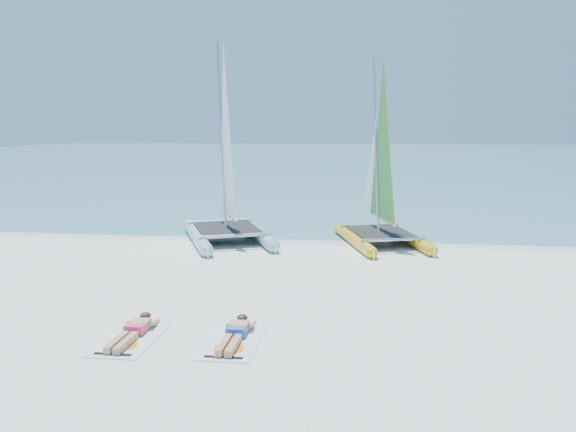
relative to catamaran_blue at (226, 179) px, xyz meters
name	(u,v)px	position (x,y,z in m)	size (l,w,h in m)	color
ground	(276,281)	(2.60, -5.16, -2.20)	(140.00, 140.00, 0.00)	white
sea	(347,157)	(2.60, 57.84, -2.19)	(140.00, 115.00, 0.01)	#6DA4B6
wet_sand_strip	(299,240)	(2.60, 0.34, -2.20)	(140.00, 1.40, 0.01)	silver
catamaran_blue	(226,179)	(0.00, 0.00, 0.00)	(4.55, 5.98, 7.37)	#A9CCDE
catamaran_yellow	(377,182)	(5.33, 0.56, -0.11)	(3.60, 5.35, 6.64)	yellow
towel_a	(130,339)	(0.46, -9.62, -2.19)	(1.00, 1.85, 0.02)	white
sunbather_a	(133,330)	(0.46, -9.43, -2.08)	(0.37, 1.73, 0.26)	tan
towel_b	(233,342)	(2.46, -9.49, -2.19)	(1.00, 1.85, 0.02)	white
sunbather_b	(235,333)	(2.46, -9.30, -2.08)	(0.37, 1.73, 0.26)	tan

